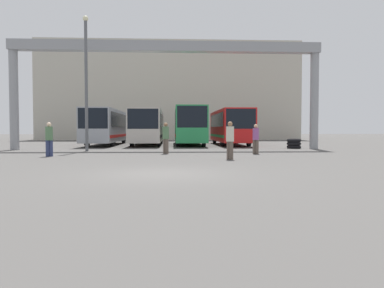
{
  "coord_description": "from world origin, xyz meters",
  "views": [
    {
      "loc": [
        0.38,
        -11.97,
        1.43
      ],
      "look_at": [
        1.86,
        16.57,
        0.3
      ],
      "focal_mm": 35.0,
      "sensor_mm": 36.0,
      "label": 1
    }
  ],
  "objects": [
    {
      "name": "tire_stack",
      "position": [
        9.36,
        15.28,
        0.36
      ],
      "size": [
        1.04,
        1.04,
        0.72
      ],
      "color": "black",
      "rests_on": "ground"
    },
    {
      "name": "bus_slot_1",
      "position": [
        -1.88,
        22.28,
        1.79
      ],
      "size": [
        2.58,
        11.46,
        3.1
      ],
      "color": "beige",
      "rests_on": "ground"
    },
    {
      "name": "bus_slot_3",
      "position": [
        5.63,
        21.95,
        1.79
      ],
      "size": [
        2.56,
        10.79,
        3.11
      ],
      "color": "red",
      "rests_on": "ground"
    },
    {
      "name": "bus_slot_0",
      "position": [
        -5.63,
        22.65,
        1.81
      ],
      "size": [
        2.45,
        12.19,
        3.14
      ],
      "color": "#999EA5",
      "rests_on": "ground"
    },
    {
      "name": "pedestrian_near_left",
      "position": [
        -0.02,
        9.84,
        0.96
      ],
      "size": [
        0.38,
        0.38,
        1.82
      ],
      "rotation": [
        0.0,
        0.0,
        2.38
      ],
      "color": "brown",
      "rests_on": "ground"
    },
    {
      "name": "bus_slot_2",
      "position": [
        1.88,
        22.26,
        1.91
      ],
      "size": [
        2.55,
        11.42,
        3.32
      ],
      "color": "#268C4C",
      "rests_on": "ground"
    },
    {
      "name": "pedestrian_near_right",
      "position": [
        5.16,
        9.35,
        0.91
      ],
      "size": [
        0.36,
        0.36,
        1.71
      ],
      "rotation": [
        0.0,
        0.0,
        5.75
      ],
      "color": "brown",
      "rests_on": "ground"
    },
    {
      "name": "lamp_post",
      "position": [
        -5.19,
        12.6,
        4.72
      ],
      "size": [
        0.36,
        0.36,
        8.71
      ],
      "color": "#595B60",
      "rests_on": "ground"
    },
    {
      "name": "overhead_gantry",
      "position": [
        0.0,
        14.56,
        6.13
      ],
      "size": [
        21.77,
        0.8,
        7.58
      ],
      "color": "gray",
      "rests_on": "ground"
    },
    {
      "name": "pedestrian_mid_left",
      "position": [
        -6.08,
        7.93,
        0.95
      ],
      "size": [
        0.37,
        0.37,
        1.79
      ],
      "rotation": [
        0.0,
        0.0,
        3.44
      ],
      "color": "navy",
      "rests_on": "ground"
    },
    {
      "name": "pedestrian_mid_right",
      "position": [
        3.08,
        5.54,
        0.95
      ],
      "size": [
        0.37,
        0.37,
        1.79
      ],
      "rotation": [
        0.0,
        0.0,
        5.34
      ],
      "color": "brown",
      "rests_on": "ground"
    },
    {
      "name": "ground_plane",
      "position": [
        0.0,
        0.0,
        0.0
      ],
      "size": [
        200.0,
        200.0,
        0.0
      ],
      "primitive_type": "plane",
      "color": "#514F4C"
    },
    {
      "name": "building_backdrop",
      "position": [
        0.0,
        43.71,
        6.65
      ],
      "size": [
        35.48,
        12.0,
        13.31
      ],
      "color": "#B7B2A3",
      "rests_on": "ground"
    }
  ]
}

